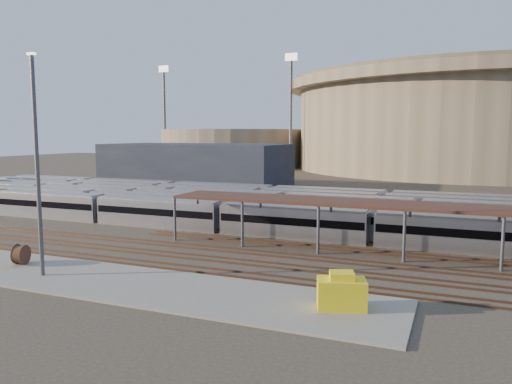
{
  "coord_description": "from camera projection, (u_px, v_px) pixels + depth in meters",
  "views": [
    {
      "loc": [
        22.41,
        -47.99,
        12.41
      ],
      "look_at": [
        -2.19,
        12.0,
        4.8
      ],
      "focal_mm": 35.0,
      "sensor_mm": 36.0,
      "label": 1
    }
  ],
  "objects": [
    {
      "name": "ground",
      "position": [
        233.0,
        249.0,
        53.99
      ],
      "size": [
        420.0,
        420.0,
        0.0
      ],
      "primitive_type": "plane",
      "color": "#383026",
      "rests_on": "ground"
    },
    {
      "name": "secondary_arena",
      "position": [
        234.0,
        147.0,
        195.24
      ],
      "size": [
        56.0,
        56.0,
        14.0
      ],
      "primitive_type": "cylinder",
      "color": "gray",
      "rests_on": "ground"
    },
    {
      "name": "yard_light_pole",
      "position": [
        37.0,
        166.0,
        42.16
      ],
      "size": [
        0.81,
        0.36,
        18.85
      ],
      "color": "#515055",
      "rests_on": "apron"
    },
    {
      "name": "cable_reel_east",
      "position": [
        21.0,
        254.0,
        46.78
      ],
      "size": [
        1.48,
        2.08,
        1.88
      ],
      "primitive_type": "cylinder",
      "rotation": [
        0.0,
        1.57,
        0.25
      ],
      "color": "brown",
      "rests_on": "apron"
    },
    {
      "name": "yellow_equipment",
      "position": [
        341.0,
        294.0,
        34.91
      ],
      "size": [
        3.84,
        3.03,
        2.1
      ],
      "primitive_type": "cube",
      "rotation": [
        0.0,
        0.0,
        0.31
      ],
      "color": "yellow",
      "rests_on": "apron"
    },
    {
      "name": "floodlight_1",
      "position": [
        164.0,
        112.0,
        193.88
      ],
      "size": [
        4.0,
        1.0,
        38.4
      ],
      "color": "#515055",
      "rests_on": "ground"
    },
    {
      "name": "inspection_shed",
      "position": [
        453.0,
        210.0,
        48.79
      ],
      "size": [
        60.3,
        6.0,
        5.3
      ],
      "color": "#515055",
      "rests_on": "ground"
    },
    {
      "name": "apron",
      "position": [
        104.0,
        280.0,
        42.08
      ],
      "size": [
        50.0,
        9.0,
        0.2
      ],
      "primitive_type": "cube",
      "color": "gray",
      "rests_on": "ground"
    },
    {
      "name": "floodlight_3",
      "position": [
        376.0,
        113.0,
        202.38
      ],
      "size": [
        4.0,
        1.0,
        38.4
      ],
      "color": "#515055",
      "rests_on": "ground"
    },
    {
      "name": "service_building",
      "position": [
        196.0,
        165.0,
        117.13
      ],
      "size": [
        42.0,
        20.0,
        10.0
      ],
      "primitive_type": "cube",
      "color": "#1E232D",
      "rests_on": "ground"
    },
    {
      "name": "subway_trains",
      "position": [
        269.0,
        208.0,
        71.82
      ],
      "size": [
        127.09,
        23.9,
        3.6
      ],
      "color": "#B6B6BB",
      "rests_on": "ground"
    },
    {
      "name": "floodlight_0",
      "position": [
        291.0,
        108.0,
        163.97
      ],
      "size": [
        4.0,
        1.0,
        38.4
      ],
      "color": "#515055",
      "rests_on": "ground"
    },
    {
      "name": "stadium",
      "position": [
        470.0,
        122.0,
        171.3
      ],
      "size": [
        124.0,
        124.0,
        32.5
      ],
      "color": "gray",
      "rests_on": "ground"
    },
    {
      "name": "empty_tracks",
      "position": [
        211.0,
        259.0,
        49.38
      ],
      "size": [
        170.0,
        9.62,
        0.18
      ],
      "color": "#4C3323",
      "rests_on": "ground"
    }
  ]
}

